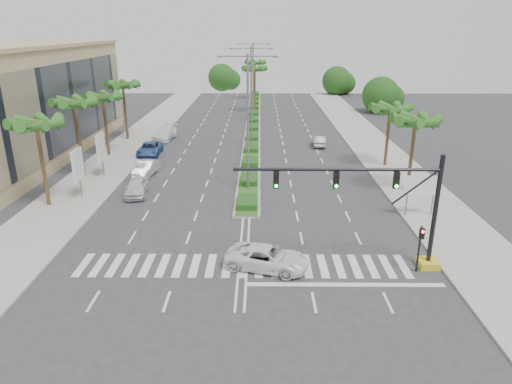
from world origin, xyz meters
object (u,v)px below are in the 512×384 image
(car_parked_a, at_px, (136,187))
(car_parked_d, at_px, (165,133))
(car_parked_b, at_px, (146,168))
(car_parked_c, at_px, (150,149))
(car_right, at_px, (319,141))
(car_crossing, at_px, (267,258))

(car_parked_a, distance_m, car_parked_d, 21.58)
(car_parked_a, xyz_separation_m, car_parked_b, (-0.49, 5.76, -0.01))
(car_parked_a, bearing_deg, car_parked_c, 91.20)
(car_parked_a, bearing_deg, car_parked_d, 87.69)
(car_parked_d, relative_size, car_right, 1.40)
(car_parked_d, bearing_deg, car_parked_c, -84.44)
(car_parked_c, bearing_deg, car_crossing, -65.02)
(car_parked_c, height_order, car_parked_d, car_parked_d)
(car_parked_b, bearing_deg, car_parked_d, 102.08)
(car_parked_a, bearing_deg, car_parked_b, 88.04)
(car_parked_c, relative_size, car_parked_d, 0.92)
(car_crossing, bearing_deg, car_parked_b, 49.31)
(car_parked_b, bearing_deg, car_crossing, -50.04)
(car_parked_d, bearing_deg, car_parked_a, -78.40)
(car_parked_b, distance_m, car_parked_d, 15.80)
(car_parked_b, xyz_separation_m, car_parked_d, (-1.21, 15.75, 0.09))
(car_crossing, distance_m, car_right, 31.90)
(car_parked_a, distance_m, car_right, 25.78)
(car_parked_c, relative_size, car_right, 1.29)
(car_parked_a, height_order, car_parked_c, car_parked_a)
(car_crossing, bearing_deg, car_parked_d, 37.79)
(car_parked_b, height_order, car_parked_d, car_parked_d)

